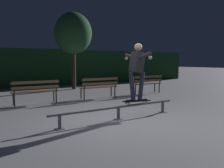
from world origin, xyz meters
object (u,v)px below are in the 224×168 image
at_px(skateboard, 137,101).
at_px(park_bench_right_center, 99,85).
at_px(park_bench_left_center, 35,89).
at_px(grind_rail, 118,109).
at_px(skateboarder, 137,67).
at_px(tree_behind_benches, 73,34).
at_px(park_bench_rightmost, 147,82).

distance_m(skateboard, park_bench_right_center, 3.28).
xyz_separation_m(skateboard, park_bench_left_center, (-1.95, 3.23, 0.10)).
bearing_deg(grind_rail, skateboarder, -0.05).
bearing_deg(tree_behind_benches, skateboard, -97.58).
bearing_deg(skateboarder, skateboard, 170.41).
bearing_deg(grind_rail, tree_behind_benches, 77.49).
xyz_separation_m(grind_rail, tree_behind_benches, (1.49, 6.70, 2.72)).
height_order(skateboard, park_bench_right_center, park_bench_right_center).
distance_m(grind_rail, tree_behind_benches, 7.38).
height_order(park_bench_left_center, park_bench_right_center, same).
relative_size(skateboarder, park_bench_left_center, 0.97).
relative_size(park_bench_rightmost, tree_behind_benches, 0.39).
height_order(skateboard, park_bench_rightmost, park_bench_rightmost).
xyz_separation_m(skateboard, tree_behind_benches, (0.89, 6.70, 2.57)).
bearing_deg(skateboarder, park_bench_right_center, 79.74).
bearing_deg(park_bench_left_center, grind_rail, -67.19).
bearing_deg(skateboarder, park_bench_left_center, 121.21).
height_order(skateboard, park_bench_left_center, park_bench_left_center).
relative_size(park_bench_left_center, park_bench_rightmost, 1.00).
bearing_deg(park_bench_rightmost, skateboard, -134.10).
distance_m(skateboard, park_bench_left_center, 3.77).
relative_size(grind_rail, tree_behind_benches, 0.90).
relative_size(park_bench_right_center, tree_behind_benches, 0.39).
relative_size(grind_rail, park_bench_left_center, 2.31).
bearing_deg(park_bench_rightmost, grind_rail, -139.07).
bearing_deg(park_bench_rightmost, park_bench_left_center, 180.00).
bearing_deg(park_bench_right_center, skateboarder, -100.26).
bearing_deg(skateboard, park_bench_right_center, 79.69).
xyz_separation_m(park_bench_left_center, park_bench_right_center, (2.54, 0.00, 0.00)).
distance_m(park_bench_rightmost, tree_behind_benches, 4.81).
xyz_separation_m(park_bench_left_center, tree_behind_benches, (2.84, 3.47, 2.46)).
height_order(grind_rail, tree_behind_benches, tree_behind_benches).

